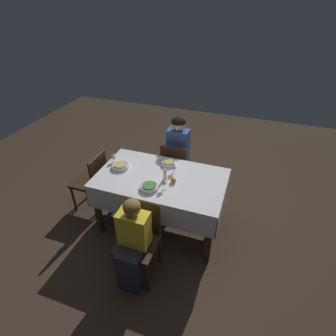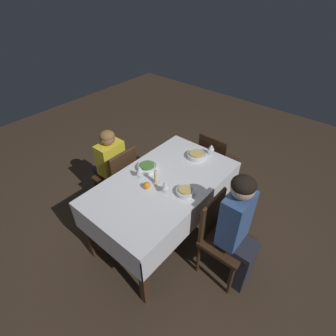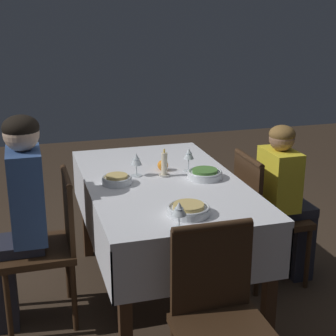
{
  "view_description": "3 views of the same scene",
  "coord_description": "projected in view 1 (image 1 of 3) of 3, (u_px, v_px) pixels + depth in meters",
  "views": [
    {
      "loc": [
        0.9,
        -2.32,
        2.6
      ],
      "look_at": [
        0.1,
        -0.03,
        0.95
      ],
      "focal_mm": 28.0,
      "sensor_mm": 36.0,
      "label": 1
    },
    {
      "loc": [
        1.45,
        1.28,
        2.44
      ],
      "look_at": [
        -0.04,
        0.04,
        0.93
      ],
      "focal_mm": 28.0,
      "sensor_mm": 36.0,
      "label": 2
    },
    {
      "loc": [
        -2.76,
        0.76,
        1.77
      ],
      "look_at": [
        0.01,
        -0.04,
        0.84
      ],
      "focal_mm": 55.0,
      "sensor_mm": 36.0,
      "label": 3
    }
  ],
  "objects": [
    {
      "name": "bowl_north",
      "position": [
        169.0,
        163.0,
        3.27
      ],
      "size": [
        0.17,
        0.17,
        0.06
      ],
      "color": "silver",
      "rests_on": "dining_table"
    },
    {
      "name": "wine_glass_south",
      "position": [
        164.0,
        181.0,
        2.83
      ],
      "size": [
        0.06,
        0.06,
        0.15
      ],
      "color": "white",
      "rests_on": "dining_table"
    },
    {
      "name": "bowl_south",
      "position": [
        149.0,
        187.0,
        2.88
      ],
      "size": [
        0.21,
        0.21,
        0.06
      ],
      "color": "silver",
      "rests_on": "dining_table"
    },
    {
      "name": "wine_glass_north",
      "position": [
        174.0,
        166.0,
        3.09
      ],
      "size": [
        0.07,
        0.07,
        0.14
      ],
      "color": "white",
      "rests_on": "dining_table"
    },
    {
      "name": "chair_west",
      "position": [
        93.0,
        179.0,
        3.52
      ],
      "size": [
        0.41,
        0.4,
        0.88
      ],
      "rotation": [
        0.0,
        0.0,
        -1.57
      ],
      "color": "#382314",
      "rests_on": "ground_plane"
    },
    {
      "name": "person_child_yellow",
      "position": [
        132.0,
        242.0,
        2.54
      ],
      "size": [
        0.3,
        0.33,
        1.05
      ],
      "color": "#282833",
      "rests_on": "ground_plane"
    },
    {
      "name": "dining_table",
      "position": [
        161.0,
        184.0,
        3.14
      ],
      "size": [
        1.52,
        0.89,
        0.78
      ],
      "color": "silver",
      "rests_on": "ground_plane"
    },
    {
      "name": "orange_fruit",
      "position": [
        173.0,
        180.0,
        2.97
      ],
      "size": [
        0.07,
        0.07,
        0.07
      ],
      "primitive_type": "sphere",
      "color": "orange",
      "rests_on": "dining_table"
    },
    {
      "name": "chair_south",
      "position": [
        140.0,
        236.0,
        2.71
      ],
      "size": [
        0.4,
        0.41,
        0.88
      ],
      "color": "#382314",
      "rests_on": "ground_plane"
    },
    {
      "name": "person_adult_denim",
      "position": [
        179.0,
        150.0,
        3.78
      ],
      "size": [
        0.3,
        0.34,
        1.22
      ],
      "rotation": [
        0.0,
        0.0,
        3.14
      ],
      "color": "#282833",
      "rests_on": "ground_plane"
    },
    {
      "name": "chair_north",
      "position": [
        176.0,
        166.0,
        3.78
      ],
      "size": [
        0.4,
        0.41,
        0.88
      ],
      "rotation": [
        0.0,
        0.0,
        3.14
      ],
      "color": "#382314",
      "rests_on": "ground_plane"
    },
    {
      "name": "bowl_west",
      "position": [
        120.0,
        166.0,
        3.22
      ],
      "size": [
        0.21,
        0.21,
        0.06
      ],
      "color": "silver",
      "rests_on": "dining_table"
    },
    {
      "name": "ground_plane",
      "position": [
        162.0,
        224.0,
        3.52
      ],
      "size": [
        8.0,
        8.0,
        0.0
      ],
      "primitive_type": "plane",
      "color": "#3D2D21"
    },
    {
      "name": "candle_centerpiece",
      "position": [
        165.0,
        175.0,
        3.0
      ],
      "size": [
        0.07,
        0.07,
        0.17
      ],
      "color": "beige",
      "rests_on": "dining_table"
    },
    {
      "name": "wine_glass_west",
      "position": [
        113.0,
        156.0,
        3.3
      ],
      "size": [
        0.07,
        0.07,
        0.13
      ],
      "color": "white",
      "rests_on": "dining_table"
    }
  ]
}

